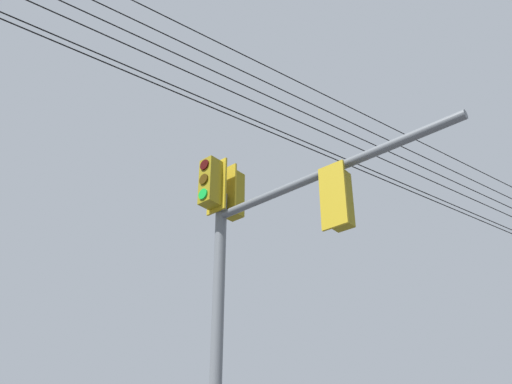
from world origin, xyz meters
TOP-DOWN VIEW (x-y plane):
  - signal_mast_assembly at (0.38, 0.27)m, footprint 3.41×3.90m
  - overhead_wire_span at (-1.41, 0.08)m, footprint 29.75×15.45m

SIDE VIEW (x-z plane):
  - signal_mast_assembly at x=0.38m, z-range 1.53..8.99m
  - overhead_wire_span at x=-1.41m, z-range 8.36..10.50m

